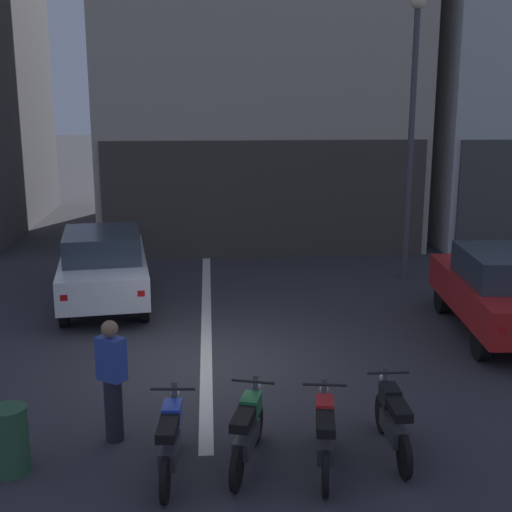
% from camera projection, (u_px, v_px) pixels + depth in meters
% --- Properties ---
extents(ground_plane, '(120.00, 120.00, 0.00)m').
position_uv_depth(ground_plane, '(206.00, 365.00, 11.80)').
color(ground_plane, '#333338').
extents(lane_centre_line, '(0.20, 18.00, 0.01)m').
position_uv_depth(lane_centre_line, '(206.00, 273.00, 17.61)').
color(lane_centre_line, silver).
rests_on(lane_centre_line, ground).
extents(car_white_crossing_near, '(2.29, 4.30, 1.64)m').
position_uv_depth(car_white_crossing_near, '(103.00, 265.00, 14.86)').
color(car_white_crossing_near, black).
rests_on(car_white_crossing_near, ground).
extents(car_red_parked_kerbside, '(2.05, 4.21, 1.64)m').
position_uv_depth(car_red_parked_kerbside, '(503.00, 290.00, 13.06)').
color(car_red_parked_kerbside, black).
rests_on(car_red_parked_kerbside, ground).
extents(car_blue_down_street, '(1.81, 4.12, 1.64)m').
position_uv_depth(car_blue_down_street, '(232.00, 207.00, 22.14)').
color(car_blue_down_street, black).
rests_on(car_blue_down_street, ground).
extents(street_lamp, '(0.36, 0.36, 6.63)m').
position_uv_depth(street_lamp, '(412.00, 110.00, 16.26)').
color(street_lamp, '#47474C').
rests_on(street_lamp, ground).
extents(motorcycle_blue_row_leftmost, '(0.55, 1.67, 0.98)m').
position_uv_depth(motorcycle_blue_row_leftmost, '(171.00, 439.00, 8.38)').
color(motorcycle_blue_row_leftmost, black).
rests_on(motorcycle_blue_row_leftmost, ground).
extents(motorcycle_green_row_left_mid, '(0.62, 1.63, 0.98)m').
position_uv_depth(motorcycle_green_row_left_mid, '(248.00, 430.00, 8.61)').
color(motorcycle_green_row_left_mid, black).
rests_on(motorcycle_green_row_left_mid, ground).
extents(motorcycle_red_row_centre, '(0.55, 1.66, 0.98)m').
position_uv_depth(motorcycle_red_row_centre, '(324.00, 434.00, 8.51)').
color(motorcycle_red_row_centre, black).
rests_on(motorcycle_red_row_centre, ground).
extents(motorcycle_black_row_right_mid, '(0.55, 1.67, 0.98)m').
position_uv_depth(motorcycle_black_row_right_mid, '(393.00, 419.00, 8.88)').
color(motorcycle_black_row_right_mid, black).
rests_on(motorcycle_black_row_right_mid, ground).
extents(person_by_motorcycles, '(0.42, 0.38, 1.67)m').
position_uv_depth(person_by_motorcycles, '(112.00, 380.00, 9.10)').
color(person_by_motorcycles, '#23232D').
rests_on(person_by_motorcycles, ground).
extents(trash_bin, '(0.44, 0.44, 0.85)m').
position_uv_depth(trash_bin, '(10.00, 440.00, 8.42)').
color(trash_bin, '#2D5938').
rests_on(trash_bin, ground).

